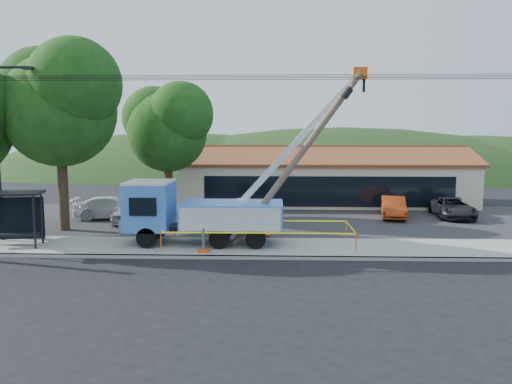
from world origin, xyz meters
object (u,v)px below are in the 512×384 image
object	(u,v)px
leaning_pole	(302,152)
bus_shelter	(13,206)
utility_truck	(200,210)
car_dark	(452,219)
car_white	(113,220)
car_silver	(133,223)
car_red	(393,219)

from	to	relation	value
leaning_pole	bus_shelter	distance (m)	14.28
utility_truck	car_dark	xyz separation A→B (m)	(15.44, 8.39, -1.82)
car_white	car_dark	distance (m)	22.29
leaning_pole	car_dark	size ratio (longest dim) A/B	1.80
car_silver	car_white	world-z (taller)	car_silver
leaning_pole	car_white	size ratio (longest dim) A/B	1.73
car_silver	car_white	bearing A→B (deg)	144.64
utility_truck	car_white	size ratio (longest dim) A/B	2.40
car_red	car_white	bearing A→B (deg)	-167.21
car_red	bus_shelter	bearing A→B (deg)	-146.47
car_red	leaning_pole	bearing A→B (deg)	-117.50
leaning_pole	bus_shelter	xyz separation A→B (m)	(-14.03, -0.48, -2.61)
car_red	car_white	world-z (taller)	car_white
car_silver	utility_truck	bearing A→B (deg)	-50.07
leaning_pole	bus_shelter	world-z (taller)	leaning_pole
bus_shelter	car_silver	world-z (taller)	bus_shelter
bus_shelter	car_dark	world-z (taller)	bus_shelter
leaning_pole	car_red	distance (m)	11.82
bus_shelter	car_red	size ratio (longest dim) A/B	0.72
bus_shelter	car_white	bearing A→B (deg)	64.81
bus_shelter	car_dark	xyz separation A→B (m)	(24.46, 9.29, -2.12)
car_silver	car_white	xyz separation A→B (m)	(-1.68, 1.17, 0.00)
leaning_pole	car_silver	size ratio (longest dim) A/B	1.92
car_silver	car_red	distance (m)	16.83
utility_truck	leaning_pole	bearing A→B (deg)	-4.76
leaning_pole	car_red	size ratio (longest dim) A/B	2.04
car_silver	car_dark	bearing A→B (deg)	6.02
leaning_pole	car_red	xyz separation A→B (m)	(6.54, 8.64, -4.73)
utility_truck	car_red	distance (m)	14.29
bus_shelter	car_red	world-z (taller)	bus_shelter
utility_truck	car_white	xyz separation A→B (m)	(-6.82, 7.20, -1.82)
utility_truck	bus_shelter	size ratio (longest dim) A/B	3.91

